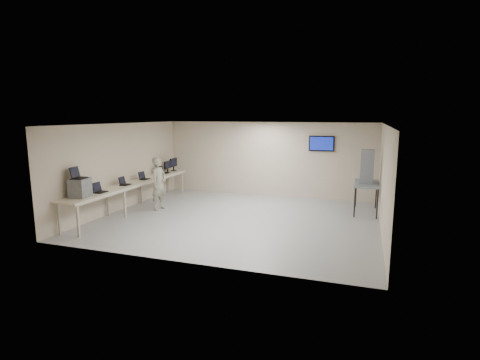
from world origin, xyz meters
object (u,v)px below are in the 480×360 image
(workbench, at_px, (133,185))
(equipment_box, at_px, (80,188))
(soldier, at_px, (159,184))
(side_table, at_px, (367,185))

(workbench, relative_size, equipment_box, 11.92)
(equipment_box, bearing_deg, workbench, 80.47)
(workbench, xyz_separation_m, soldier, (0.79, 0.27, 0.04))
(workbench, xyz_separation_m, equipment_box, (-0.06, -2.30, 0.33))
(equipment_box, bearing_deg, side_table, 22.79)
(equipment_box, distance_m, side_table, 8.44)
(workbench, bearing_deg, side_table, 15.63)
(equipment_box, bearing_deg, soldier, 63.74)
(soldier, distance_m, side_table, 6.63)
(workbench, height_order, equipment_box, equipment_box)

